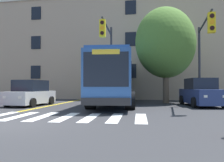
{
  "coord_description": "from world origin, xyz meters",
  "views": [
    {
      "loc": [
        4.85,
        -7.0,
        1.34
      ],
      "look_at": [
        2.24,
        8.06,
        1.71
      ],
      "focal_mm": 35.0,
      "sensor_mm": 36.0,
      "label": 1
    }
  ],
  "objects_px": {
    "city_bus": "(115,80)",
    "traffic_light_near_corner": "(204,46)",
    "car_silver_near_lane": "(31,94)",
    "car_black_behind_bus": "(126,89)",
    "street_tree_curbside_large": "(166,43)",
    "car_navy_far_lane": "(201,93)",
    "traffic_light_overhead": "(108,49)"
  },
  "relations": [
    {
      "from": "city_bus",
      "to": "traffic_light_near_corner",
      "type": "xyz_separation_m",
      "value": [
        5.78,
        -2.29,
        1.92
      ]
    },
    {
      "from": "car_navy_far_lane",
      "to": "city_bus",
      "type": "bearing_deg",
      "value": 175.58
    },
    {
      "from": "traffic_light_near_corner",
      "to": "traffic_light_overhead",
      "type": "relative_size",
      "value": 0.92
    },
    {
      "from": "car_silver_near_lane",
      "to": "city_bus",
      "type": "bearing_deg",
      "value": 21.32
    },
    {
      "from": "city_bus",
      "to": "car_black_behind_bus",
      "type": "xyz_separation_m",
      "value": [
        -0.2,
        10.0,
        -0.77
      ]
    },
    {
      "from": "traffic_light_near_corner",
      "to": "car_silver_near_lane",
      "type": "bearing_deg",
      "value": 179.37
    },
    {
      "from": "car_black_behind_bus",
      "to": "street_tree_curbside_large",
      "type": "xyz_separation_m",
      "value": [
        4.03,
        -8.3,
        3.74
      ]
    },
    {
      "from": "traffic_light_overhead",
      "to": "street_tree_curbside_large",
      "type": "xyz_separation_m",
      "value": [
        4.07,
        3.16,
        0.89
      ]
    },
    {
      "from": "car_navy_far_lane",
      "to": "car_black_behind_bus",
      "type": "height_order",
      "value": "car_black_behind_bus"
    },
    {
      "from": "street_tree_curbside_large",
      "to": "car_black_behind_bus",
      "type": "bearing_deg",
      "value": 115.91
    },
    {
      "from": "car_navy_far_lane",
      "to": "street_tree_curbside_large",
      "type": "distance_m",
      "value": 4.99
    },
    {
      "from": "car_navy_far_lane",
      "to": "car_black_behind_bus",
      "type": "relative_size",
      "value": 0.88
    },
    {
      "from": "car_silver_near_lane",
      "to": "traffic_light_near_corner",
      "type": "distance_m",
      "value": 11.71
    },
    {
      "from": "city_bus",
      "to": "traffic_light_near_corner",
      "type": "height_order",
      "value": "traffic_light_near_corner"
    },
    {
      "from": "car_silver_near_lane",
      "to": "car_navy_far_lane",
      "type": "distance_m",
      "value": 11.67
    },
    {
      "from": "car_silver_near_lane",
      "to": "car_black_behind_bus",
      "type": "height_order",
      "value": "car_black_behind_bus"
    },
    {
      "from": "city_bus",
      "to": "car_silver_near_lane",
      "type": "relative_size",
      "value": 3.1
    },
    {
      "from": "car_navy_far_lane",
      "to": "street_tree_curbside_large",
      "type": "relative_size",
      "value": 0.6
    },
    {
      "from": "car_silver_near_lane",
      "to": "traffic_light_near_corner",
      "type": "bearing_deg",
      "value": -0.63
    },
    {
      "from": "car_silver_near_lane",
      "to": "car_black_behind_bus",
      "type": "distance_m",
      "value": 13.3
    },
    {
      "from": "car_navy_far_lane",
      "to": "street_tree_curbside_large",
      "type": "xyz_separation_m",
      "value": [
        -2.15,
        2.16,
        3.94
      ]
    },
    {
      "from": "car_navy_far_lane",
      "to": "traffic_light_overhead",
      "type": "distance_m",
      "value": 7.0
    },
    {
      "from": "city_bus",
      "to": "street_tree_curbside_large",
      "type": "distance_m",
      "value": 5.14
    },
    {
      "from": "city_bus",
      "to": "car_navy_far_lane",
      "type": "bearing_deg",
      "value": -4.42
    },
    {
      "from": "car_black_behind_bus",
      "to": "traffic_light_overhead",
      "type": "xyz_separation_m",
      "value": [
        -0.04,
        -11.45,
        2.86
      ]
    },
    {
      "from": "car_silver_near_lane",
      "to": "traffic_light_near_corner",
      "type": "xyz_separation_m",
      "value": [
        11.34,
        -0.12,
        2.93
      ]
    },
    {
      "from": "car_silver_near_lane",
      "to": "street_tree_curbside_large",
      "type": "xyz_separation_m",
      "value": [
        9.39,
        3.87,
        3.99
      ]
    },
    {
      "from": "city_bus",
      "to": "car_silver_near_lane",
      "type": "height_order",
      "value": "city_bus"
    },
    {
      "from": "car_navy_far_lane",
      "to": "traffic_light_near_corner",
      "type": "height_order",
      "value": "traffic_light_near_corner"
    },
    {
      "from": "city_bus",
      "to": "car_silver_near_lane",
      "type": "xyz_separation_m",
      "value": [
        -5.56,
        -2.17,
        -1.02
      ]
    },
    {
      "from": "car_black_behind_bus",
      "to": "car_silver_near_lane",
      "type": "bearing_deg",
      "value": -113.78
    },
    {
      "from": "traffic_light_overhead",
      "to": "car_navy_far_lane",
      "type": "bearing_deg",
      "value": 9.05
    }
  ]
}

